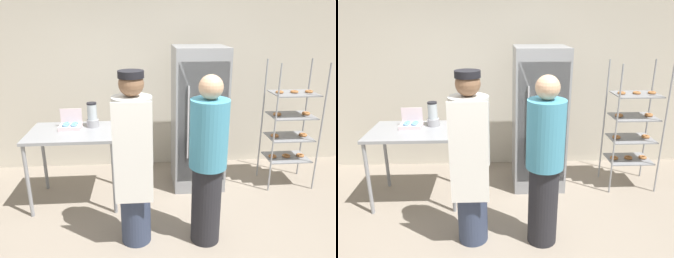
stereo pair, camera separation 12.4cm
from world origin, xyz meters
TOP-DOWN VIEW (x-y plane):
  - back_wall at (0.00, 2.35)m, footprint 6.40×0.12m
  - refrigerator at (0.58, 1.57)m, footprint 0.67×0.68m
  - baking_rack at (1.82, 1.48)m, footprint 0.64×0.47m
  - prep_counter at (-1.00, 1.23)m, footprint 1.06×0.75m
  - donut_box at (-1.04, 1.31)m, footprint 0.27×0.19m
  - blender_pitcher at (-0.78, 1.38)m, footprint 0.15×0.15m
  - person_baker at (-0.26, 0.36)m, footprint 0.38×0.40m
  - person_customer at (0.46, 0.31)m, footprint 0.37×0.37m

SIDE VIEW (x-z plane):
  - prep_counter at x=-1.00m, z-range 0.36..1.29m
  - baking_rack at x=1.82m, z-range -0.02..1.70m
  - person_customer at x=0.46m, z-range 0.02..1.77m
  - person_baker at x=-0.26m, z-range 0.04..1.82m
  - refrigerator at x=0.58m, z-range 0.00..1.89m
  - donut_box at x=-1.04m, z-range 0.86..1.10m
  - blender_pitcher at x=-0.78m, z-range 0.92..1.23m
  - back_wall at x=0.00m, z-range 0.00..2.83m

